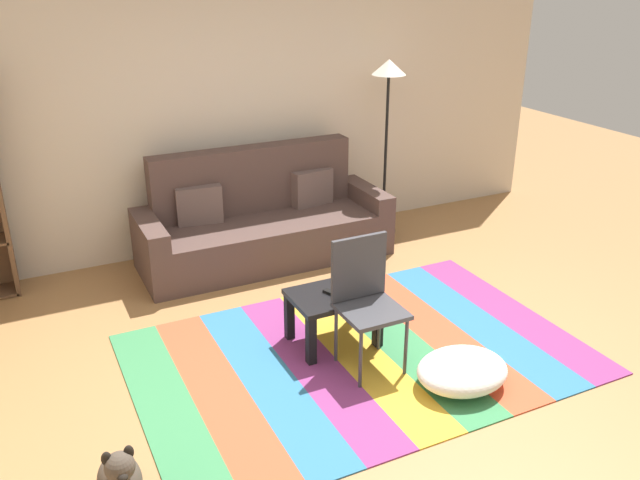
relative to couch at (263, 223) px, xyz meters
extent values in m
plane|color=#9E7042|center=(-0.03, -2.02, -0.34)|extent=(14.00, 14.00, 0.00)
cube|color=beige|center=(-0.03, 0.53, 1.01)|extent=(6.80, 0.10, 2.70)
cube|color=#387F4C|center=(-1.38, -1.85, -0.33)|extent=(0.34, 2.03, 0.01)
cube|color=#C64C2D|center=(-1.04, -1.85, -0.33)|extent=(0.34, 2.03, 0.01)
cube|color=teal|center=(-0.70, -1.85, -0.33)|extent=(0.34, 2.03, 0.01)
cube|color=#843370|center=(-0.36, -1.85, -0.33)|extent=(0.34, 2.03, 0.01)
cube|color=gold|center=(-0.02, -1.85, -0.33)|extent=(0.34, 2.03, 0.01)
cube|color=#387F4C|center=(0.32, -1.85, -0.33)|extent=(0.34, 2.03, 0.01)
cube|color=#C64C2D|center=(0.66, -1.85, -0.33)|extent=(0.34, 2.03, 0.01)
cube|color=teal|center=(1.00, -1.85, -0.33)|extent=(0.34, 2.03, 0.01)
cube|color=#843370|center=(1.34, -1.85, -0.33)|extent=(0.34, 2.03, 0.01)
cube|color=#4C3833|center=(0.00, -0.07, -0.14)|extent=(1.90, 0.80, 0.40)
cube|color=#4C3833|center=(0.00, 0.23, 0.36)|extent=(1.90, 0.20, 0.60)
cube|color=#4C3833|center=(-1.04, -0.07, -0.06)|extent=(0.18, 0.80, 0.56)
cube|color=#4C3833|center=(1.04, -0.07, -0.06)|extent=(0.18, 0.80, 0.56)
cube|color=brown|center=(-0.55, 0.11, 0.22)|extent=(0.42, 0.19, 0.36)
cube|color=brown|center=(0.55, 0.11, 0.22)|extent=(0.42, 0.19, 0.36)
cube|color=black|center=(-0.10, -1.62, 0.05)|extent=(0.60, 0.45, 0.04)
cube|color=black|center=(-0.36, -1.80, -0.15)|extent=(0.06, 0.06, 0.35)
cube|color=black|center=(0.16, -1.80, -0.15)|extent=(0.06, 0.06, 0.35)
cube|color=black|center=(-0.36, -1.44, -0.15)|extent=(0.06, 0.06, 0.35)
cube|color=black|center=(0.16, -1.44, -0.15)|extent=(0.06, 0.06, 0.35)
ellipsoid|color=white|center=(0.40, -2.46, -0.22)|extent=(0.61, 0.50, 0.21)
sphere|color=#473D33|center=(-1.76, -2.61, -0.03)|extent=(0.15, 0.15, 0.15)
ellipsoid|color=black|center=(-1.76, -2.67, -0.04)|extent=(0.06, 0.07, 0.05)
ellipsoid|color=black|center=(-1.82, -2.59, 0.02)|extent=(0.05, 0.04, 0.08)
ellipsoid|color=black|center=(-1.71, -2.59, 0.02)|extent=(0.05, 0.04, 0.08)
cylinder|color=black|center=(1.32, 0.05, -0.32)|extent=(0.26, 0.26, 0.02)
cylinder|color=black|center=(1.32, 0.05, 0.46)|extent=(0.03, 0.03, 1.55)
cone|color=white|center=(1.32, 0.05, 1.31)|extent=(0.32, 0.32, 0.14)
cube|color=black|center=(-0.12, -1.64, 0.07)|extent=(0.10, 0.16, 0.02)
cube|color=#38383D|center=(-0.03, -2.02, 0.10)|extent=(0.40, 0.40, 0.03)
cube|color=#38383D|center=(-0.03, -1.84, 0.34)|extent=(0.40, 0.03, 0.44)
cylinder|color=#38383D|center=(-0.20, -2.19, -0.12)|extent=(0.02, 0.02, 0.42)
cylinder|color=#38383D|center=(0.14, -2.19, -0.12)|extent=(0.02, 0.02, 0.42)
cylinder|color=#38383D|center=(-0.20, -1.85, -0.12)|extent=(0.02, 0.02, 0.42)
cylinder|color=#38383D|center=(0.14, -1.85, -0.12)|extent=(0.02, 0.02, 0.42)
camera|label=1|loc=(-2.00, -5.29, 2.21)|focal=37.16mm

